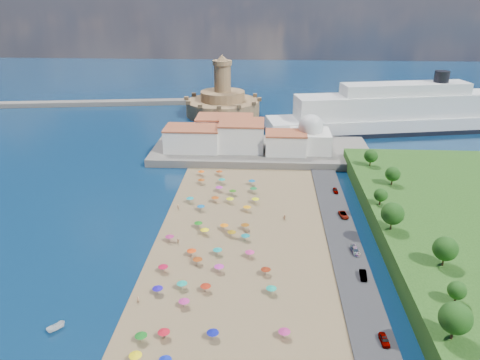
{
  "coord_description": "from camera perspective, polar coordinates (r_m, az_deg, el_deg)",
  "views": [
    {
      "loc": [
        12.0,
        -113.05,
        65.14
      ],
      "look_at": [
        4.0,
        25.0,
        8.0
      ],
      "focal_mm": 35.0,
      "sensor_mm": 36.0,
      "label": 1
    }
  ],
  "objects": [
    {
      "name": "breakwater",
      "position": [
        299.57,
        -21.06,
        8.66
      ],
      "size": [
        199.03,
        34.77,
        2.6
      ],
      "primitive_type": "cube",
      "rotation": [
        0.0,
        0.0,
        0.14
      ],
      "color": "#59544C",
      "rests_on": "ground"
    },
    {
      "name": "parked_cars",
      "position": [
        130.76,
        13.57,
        -7.43
      ],
      "size": [
        2.96,
        76.73,
        1.42
      ],
      "color": "gray",
      "rests_on": "promenade"
    },
    {
      "name": "waterfront_buildings",
      "position": [
        195.86,
        -1.24,
        5.44
      ],
      "size": [
        57.0,
        29.0,
        11.0
      ],
      "color": "silver",
      "rests_on": "terrace"
    },
    {
      "name": "jetty",
      "position": [
        231.36,
        -2.79,
        6.38
      ],
      "size": [
        18.0,
        70.0,
        2.4
      ],
      "primitive_type": "cube",
      "color": "#59544C",
      "rests_on": "ground"
    },
    {
      "name": "beachgoers",
      "position": [
        119.35,
        -4.12,
        -10.03
      ],
      "size": [
        34.81,
        71.28,
        1.89
      ],
      "color": "tan",
      "rests_on": "beach"
    },
    {
      "name": "terrace",
      "position": [
        196.65,
        2.56,
        3.54
      ],
      "size": [
        90.0,
        36.0,
        3.0
      ],
      "primitive_type": "cube",
      "color": "#59544C",
      "rests_on": "ground"
    },
    {
      "name": "cruise_ship",
      "position": [
        240.56,
        19.17,
        7.59
      ],
      "size": [
        132.66,
        44.58,
        28.68
      ],
      "color": "black",
      "rests_on": "ground"
    },
    {
      "name": "ground",
      "position": [
        131.03,
        -2.4,
        -7.38
      ],
      "size": [
        700.0,
        700.0,
        0.0
      ],
      "primitive_type": "plane",
      "color": "#071938",
      "rests_on": "ground"
    },
    {
      "name": "hillside_trees",
      "position": [
        121.68,
        20.52,
        -5.99
      ],
      "size": [
        13.62,
        107.63,
        7.67
      ],
      "color": "#382314",
      "rests_on": "hillside"
    },
    {
      "name": "domed_building",
      "position": [
        193.27,
        8.55,
        5.3
      ],
      "size": [
        16.0,
        16.0,
        15.0
      ],
      "color": "silver",
      "rests_on": "terrace"
    },
    {
      "name": "beach_parasols",
      "position": [
        120.73,
        -3.45,
        -9.04
      ],
      "size": [
        32.81,
        115.95,
        2.2
      ],
      "color": "gray",
      "rests_on": "beach"
    },
    {
      "name": "fortress",
      "position": [
        258.89,
        -2.12,
        9.38
      ],
      "size": [
        40.0,
        40.0,
        32.4
      ],
      "color": "#A78153",
      "rests_on": "ground"
    },
    {
      "name": "moored_boats",
      "position": [
        100.85,
        -22.15,
        -19.24
      ],
      "size": [
        8.88,
        21.36,
        1.55
      ],
      "color": "white",
      "rests_on": "ground"
    }
  ]
}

